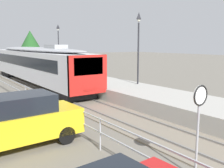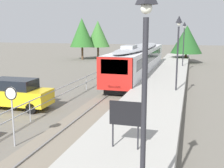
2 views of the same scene
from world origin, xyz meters
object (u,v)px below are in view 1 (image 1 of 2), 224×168
Objects in this scene: commuter_train at (35,63)px; platform_lamp_far_end at (58,38)px; platform_lamp_mid_platform at (139,35)px; speed_limit_sign at (200,108)px; parked_suv_yellow at (18,120)px.

commuter_train is 7.11m from platform_lamp_far_end.
platform_lamp_mid_platform is at bearing -90.00° from platform_lamp_far_end.
platform_lamp_far_end is 25.73m from speed_limit_sign.
platform_lamp_mid_platform is 1.15× the size of parked_suv_yellow.
platform_lamp_mid_platform is 12.40m from speed_limit_sign.
parked_suv_yellow is at bearing -111.32° from commuter_train.
platform_lamp_far_end is at bearing 74.96° from speed_limit_sign.
platform_lamp_mid_platform is 1.00× the size of platform_lamp_far_end.
parked_suv_yellow is at bearing -155.13° from platform_lamp_mid_platform.
platform_lamp_mid_platform is 11.85m from parked_suv_yellow.
commuter_train is at bearing -133.62° from platform_lamp_far_end.
parked_suv_yellow is (-3.60, 5.42, -1.06)m from speed_limit_sign.
commuter_train is at bearing 68.68° from parked_suv_yellow.
commuter_train is 7.35× the size of speed_limit_sign.
speed_limit_sign is at bearing -105.04° from platform_lamp_far_end.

